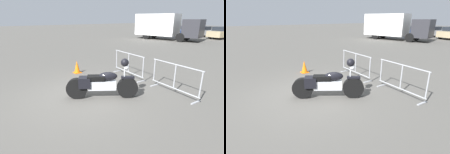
{
  "view_description": "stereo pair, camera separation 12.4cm",
  "coord_description": "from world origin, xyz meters",
  "views": [
    {
      "loc": [
        5.04,
        -2.58,
        2.56
      ],
      "look_at": [
        0.55,
        0.74,
        0.65
      ],
      "focal_mm": 28.0,
      "sensor_mm": 36.0,
      "label": 1
    },
    {
      "loc": [
        5.11,
        -2.48,
        2.56
      ],
      "look_at": [
        0.55,
        0.74,
        0.65
      ],
      "focal_mm": 28.0,
      "sensor_mm": 36.0,
      "label": 2
    }
  ],
  "objects": [
    {
      "name": "parked_car_blue",
      "position": [
        -10.6,
        22.39,
        0.7
      ],
      "size": [
        2.14,
        4.24,
        1.38
      ],
      "rotation": [
        0.0,
        0.0,
        1.45
      ],
      "color": "#284799",
      "rests_on": "ground"
    },
    {
      "name": "box_truck",
      "position": [
        -8.8,
        15.43,
        1.64
      ],
      "size": [
        8.0,
        3.88,
        2.98
      ],
      "rotation": [
        0.0,
        0.0,
        0.22
      ],
      "color": "white",
      "rests_on": "ground"
    },
    {
      "name": "crowd_barrier_near",
      "position": [
        -0.65,
        2.55,
        0.55
      ],
      "size": [
        2.01,
        0.55,
        1.07
      ],
      "rotation": [
        0.0,
        0.0,
        -0.06
      ],
      "color": "#9EA0A5",
      "rests_on": "ground"
    },
    {
      "name": "ground_plane",
      "position": [
        0.0,
        0.0,
        0.0
      ],
      "size": [
        120.0,
        120.0,
        0.0
      ],
      "primitive_type": "plane",
      "color": "#54514C"
    },
    {
      "name": "parked_car_silver",
      "position": [
        -7.74,
        22.45,
        0.71
      ],
      "size": [
        2.17,
        4.28,
        1.39
      ],
      "rotation": [
        0.0,
        0.0,
        1.45
      ],
      "color": "#B7BABF",
      "rests_on": "ground"
    },
    {
      "name": "motorcycle",
      "position": [
        0.55,
        0.34,
        0.51
      ],
      "size": [
        1.48,
        2.06,
        1.34
      ],
      "rotation": [
        0.0,
        0.0,
        0.98
      ],
      "color": "black",
      "rests_on": "ground"
    },
    {
      "name": "traffic_cone",
      "position": [
        -2.51,
        0.9,
        0.29
      ],
      "size": [
        0.34,
        0.34,
        0.59
      ],
      "color": "orange",
      "rests_on": "ground"
    },
    {
      "name": "crowd_barrier_far",
      "position": [
        1.74,
        2.55,
        0.55
      ],
      "size": [
        2.01,
        0.55,
        1.07
      ],
      "rotation": [
        0.0,
        0.0,
        -0.06
      ],
      "color": "#9EA0A5",
      "rests_on": "ground"
    }
  ]
}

